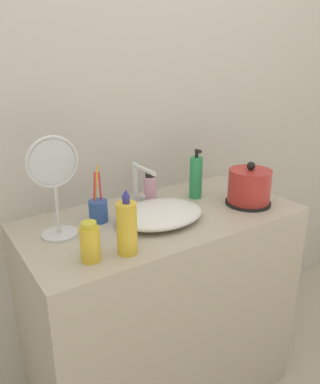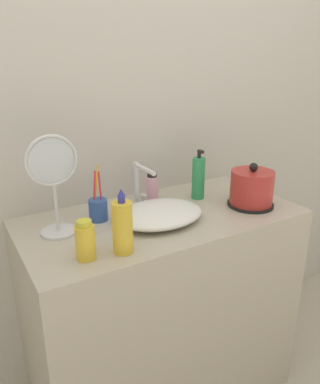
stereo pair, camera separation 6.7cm
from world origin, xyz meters
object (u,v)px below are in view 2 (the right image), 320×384
object	(u,v)px
hand_cream_bottle	(152,187)
vanity_mirror	(54,180)
electric_kettle	(252,190)
toothbrush_cup	(98,209)
shampoo_bottle	(85,241)
faucet	(140,182)
mouthwash_bottle	(122,227)
lotion_bottle	(198,178)

from	to	relation	value
hand_cream_bottle	vanity_mirror	xyz separation A→B (m)	(-0.45, -0.12, 0.14)
electric_kettle	toothbrush_cup	bearing A→B (deg)	162.60
toothbrush_cup	shampoo_bottle	xyz separation A→B (m)	(-0.14, -0.25, 0.01)
faucet	mouthwash_bottle	bearing A→B (deg)	-126.19
faucet	mouthwash_bottle	distance (m)	0.38
faucet	lotion_bottle	xyz separation A→B (m)	(0.27, -0.04, -0.02)
toothbrush_cup	lotion_bottle	world-z (taller)	lotion_bottle
faucet	vanity_mirror	xyz separation A→B (m)	(-0.36, -0.07, 0.09)
vanity_mirror	faucet	bearing A→B (deg)	10.48
toothbrush_cup	electric_kettle	bearing A→B (deg)	-17.40
shampoo_bottle	electric_kettle	bearing A→B (deg)	5.00
faucet	vanity_mirror	distance (m)	0.38
toothbrush_cup	mouthwash_bottle	world-z (taller)	same
shampoo_bottle	toothbrush_cup	bearing A→B (deg)	60.58
shampoo_bottle	faucet	bearing A→B (deg)	40.01
lotion_bottle	mouthwash_bottle	bearing A→B (deg)	-151.16
shampoo_bottle	hand_cream_bottle	xyz separation A→B (m)	(0.43, 0.34, -0.00)
vanity_mirror	hand_cream_bottle	bearing A→B (deg)	14.71
faucet	toothbrush_cup	xyz separation A→B (m)	(-0.20, -0.03, -0.06)
electric_kettle	hand_cream_bottle	size ratio (longest dim) A/B	1.56
toothbrush_cup	shampoo_bottle	world-z (taller)	toothbrush_cup
hand_cream_bottle	lotion_bottle	bearing A→B (deg)	-25.11
faucet	lotion_bottle	world-z (taller)	lotion_bottle
lotion_bottle	shampoo_bottle	distance (m)	0.66
hand_cream_bottle	mouthwash_bottle	bearing A→B (deg)	-130.95
mouthwash_bottle	hand_cream_bottle	distance (m)	0.47
lotion_bottle	hand_cream_bottle	bearing A→B (deg)	154.89
faucet	lotion_bottle	size ratio (longest dim) A/B	0.86
mouthwash_bottle	hand_cream_bottle	size ratio (longest dim) A/B	1.74
mouthwash_bottle	electric_kettle	bearing A→B (deg)	7.74
lotion_bottle	electric_kettle	bearing A→B (deg)	-53.55
electric_kettle	vanity_mirror	world-z (taller)	vanity_mirror
electric_kettle	lotion_bottle	xyz separation A→B (m)	(-0.14, 0.19, 0.02)
shampoo_bottle	hand_cream_bottle	bearing A→B (deg)	38.29
faucet	lotion_bottle	distance (m)	0.27
faucet	electric_kettle	xyz separation A→B (m)	(0.41, -0.22, -0.04)
electric_kettle	mouthwash_bottle	xyz separation A→B (m)	(-0.63, -0.09, 0.02)
mouthwash_bottle	toothbrush_cup	bearing A→B (deg)	84.43
shampoo_bottle	hand_cream_bottle	distance (m)	0.54
toothbrush_cup	shampoo_bottle	size ratio (longest dim) A/B	1.67
lotion_bottle	vanity_mirror	world-z (taller)	vanity_mirror
electric_kettle	hand_cream_bottle	xyz separation A→B (m)	(-0.32, 0.27, -0.01)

